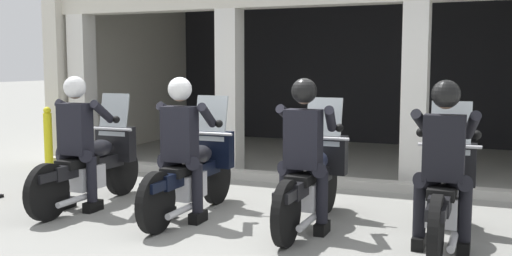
# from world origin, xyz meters

# --- Properties ---
(ground_plane) EXTENTS (80.00, 80.00, 0.00)m
(ground_plane) POSITION_xyz_m (0.00, 3.00, 0.00)
(ground_plane) COLOR gray
(station_building) EXTENTS (9.74, 4.88, 3.17)m
(station_building) POSITION_xyz_m (-0.03, 5.04, 2.03)
(station_building) COLOR black
(station_building) RESTS_ON ground
(kerb_strip) EXTENTS (9.24, 0.24, 0.12)m
(kerb_strip) POSITION_xyz_m (-0.03, 2.08, 0.06)
(kerb_strip) COLOR #B7B5AD
(kerb_strip) RESTS_ON ground
(motorcycle_far_left) EXTENTS (0.62, 2.04, 1.35)m
(motorcycle_far_left) POSITION_xyz_m (-2.06, -0.12, 0.50)
(motorcycle_far_left) COLOR black
(motorcycle_far_left) RESTS_ON ground
(police_officer_far_left) EXTENTS (0.63, 0.61, 1.58)m
(police_officer_far_left) POSITION_xyz_m (-2.06, -0.41, 0.94)
(police_officer_far_left) COLOR black
(police_officer_far_left) RESTS_ON ground
(motorcycle_center_left) EXTENTS (0.62, 2.04, 1.35)m
(motorcycle_center_left) POSITION_xyz_m (-0.68, -0.09, 0.50)
(motorcycle_center_left) COLOR black
(motorcycle_center_left) RESTS_ON ground
(police_officer_center_left) EXTENTS (0.63, 0.61, 1.58)m
(police_officer_center_left) POSITION_xyz_m (-0.69, -0.37, 0.94)
(police_officer_center_left) COLOR black
(police_officer_center_left) RESTS_ON ground
(motorcycle_center_right) EXTENTS (0.62, 2.04, 1.35)m
(motorcycle_center_right) POSITION_xyz_m (0.69, 0.01, 0.50)
(motorcycle_center_right) COLOR black
(motorcycle_center_right) RESTS_ON ground
(police_officer_center_right) EXTENTS (0.63, 0.61, 1.58)m
(police_officer_center_right) POSITION_xyz_m (0.69, -0.27, 0.94)
(police_officer_center_right) COLOR black
(police_officer_center_right) RESTS_ON ground
(motorcycle_far_right) EXTENTS (0.62, 2.04, 1.35)m
(motorcycle_far_right) POSITION_xyz_m (2.06, -0.10, 0.50)
(motorcycle_far_right) COLOR black
(motorcycle_far_right) RESTS_ON ground
(police_officer_far_right) EXTENTS (0.63, 0.61, 1.58)m
(police_officer_far_right) POSITION_xyz_m (2.06, -0.38, 0.94)
(police_officer_far_right) COLOR black
(police_officer_far_right) RESTS_ON ground
(bollard_kerbside) EXTENTS (0.14, 0.14, 1.01)m
(bollard_kerbside) POSITION_xyz_m (-4.51, 1.83, 0.50)
(bollard_kerbside) COLOR yellow
(bollard_kerbside) RESTS_ON ground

